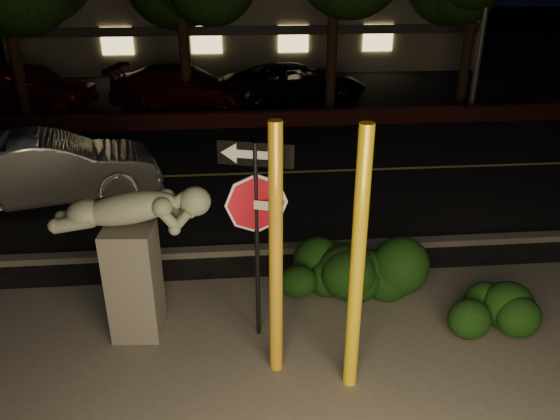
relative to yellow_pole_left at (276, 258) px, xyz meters
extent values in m
plane|color=black|center=(0.53, 10.30, -1.72)|extent=(90.00, 90.00, 0.00)
cube|color=#4C4944|center=(0.53, -0.70, -1.71)|extent=(14.00, 6.00, 0.02)
cube|color=black|center=(0.53, 7.30, -1.72)|extent=(80.00, 8.00, 0.01)
cube|color=#CEBF52|center=(0.53, 7.30, -1.70)|extent=(80.00, 0.12, 0.00)
cube|color=#4C4944|center=(0.53, 3.20, -1.66)|extent=(80.00, 0.25, 0.12)
cube|color=#4F1919|center=(0.53, 11.60, -1.47)|extent=(40.00, 0.35, 0.50)
cube|color=black|center=(0.53, 17.30, -1.72)|extent=(40.00, 12.00, 0.01)
cube|color=#736C5C|center=(0.53, 25.30, 0.28)|extent=(22.00, 10.00, 4.00)
cube|color=#333338|center=(0.53, 20.20, 0.28)|extent=(22.00, 0.20, 0.40)
cube|color=#FFD87F|center=(-5.47, 20.25, -0.12)|extent=(1.40, 0.08, 1.20)
cube|color=#FFD87F|center=(-1.47, 20.25, -0.12)|extent=(1.40, 0.08, 1.20)
cube|color=#FFD87F|center=(2.53, 20.25, -0.12)|extent=(1.40, 0.08, 1.20)
cube|color=#FFD87F|center=(6.53, 20.25, -0.12)|extent=(1.40, 0.08, 1.20)
cylinder|color=black|center=(-7.47, 13.30, 0.15)|extent=(0.36, 0.36, 3.75)
cylinder|color=black|center=(-1.97, 13.50, 0.40)|extent=(0.36, 0.36, 4.25)
cylinder|color=black|center=(3.03, 13.10, 0.28)|extent=(0.36, 0.36, 4.00)
cylinder|color=black|center=(8.03, 13.60, 0.23)|extent=(0.36, 0.36, 3.90)
cylinder|color=gold|center=(0.00, 0.00, 0.00)|extent=(0.17, 0.17, 3.45)
cylinder|color=yellow|center=(0.93, -0.37, 0.03)|extent=(0.17, 0.17, 3.50)
cylinder|color=black|center=(-0.20, 0.75, -0.24)|extent=(0.06, 0.06, 2.96)
cube|color=white|center=(-0.20, 0.75, 0.39)|extent=(0.43, 0.16, 0.13)
cube|color=black|center=(-0.20, 0.75, 1.07)|extent=(0.97, 0.32, 0.32)
cube|color=white|center=(-0.20, 0.75, 1.07)|extent=(0.61, 0.21, 0.13)
cube|color=#4C4944|center=(-1.94, 0.97, -0.86)|extent=(0.73, 0.73, 1.73)
sphere|color=gray|center=(-1.00, 0.90, 0.40)|extent=(0.40, 0.40, 0.40)
ellipsoid|color=black|center=(0.94, 1.71, -1.23)|extent=(2.07, 1.41, 0.98)
ellipsoid|color=black|center=(1.61, 1.70, -1.15)|extent=(1.91, 1.29, 1.15)
ellipsoid|color=black|center=(3.16, 0.51, -1.25)|extent=(1.41, 0.92, 0.95)
imported|color=#A9A9AD|center=(-4.55, 6.03, -0.95)|extent=(4.99, 2.93, 1.55)
imported|color=maroon|center=(-7.74, 14.75, -0.90)|extent=(5.18, 3.07, 1.65)
imported|color=#410B0F|center=(-2.11, 14.17, -0.95)|extent=(5.63, 3.11, 1.54)
imported|color=black|center=(1.99, 14.57, -0.97)|extent=(5.91, 4.03, 1.50)
camera|label=1|loc=(-0.48, -5.78, 3.35)|focal=35.00mm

